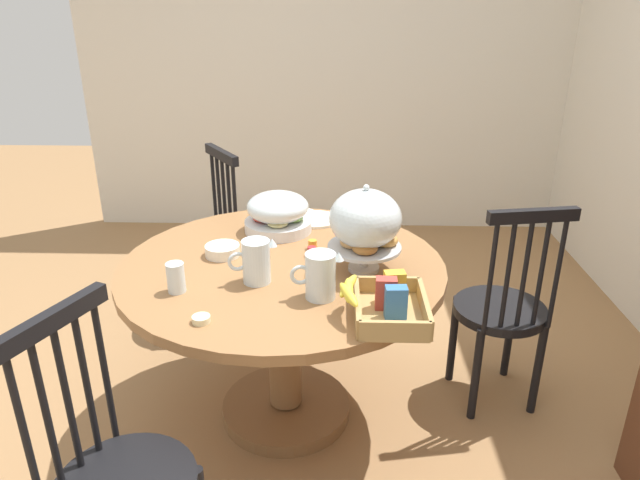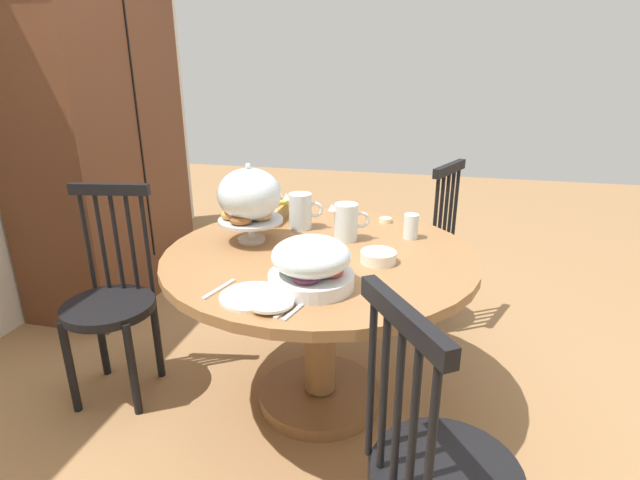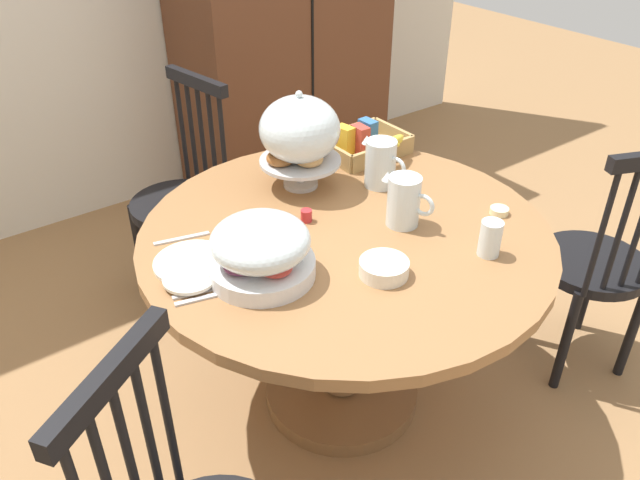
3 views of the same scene
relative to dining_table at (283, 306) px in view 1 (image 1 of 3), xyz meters
name	(u,v)px [view 1 (image 1 of 3)]	position (x,y,z in m)	size (l,w,h in m)	color
ground_plane	(308,428)	(0.09, 0.10, -0.54)	(10.00, 10.00, 0.00)	#997047
wall_left	(372,58)	(-2.34, 0.46, 0.76)	(0.06, 4.32, 2.60)	silver
dining_table	(283,306)	(0.00, 0.00, 0.00)	(1.29, 1.29, 0.74)	olive
windsor_chair_by_cabinet	(502,312)	(-0.13, 0.94, -0.09)	(0.41, 0.41, 0.97)	black
windsor_chair_facing_door	(204,247)	(-0.80, -0.51, -0.09)	(0.46, 0.46, 0.97)	black
pastry_stand_with_dome	(365,222)	(0.05, 0.32, 0.39)	(0.28, 0.28, 0.34)	silver
fruit_platter_covered	(278,213)	(-0.34, -0.05, 0.28)	(0.30, 0.30, 0.18)	silver
orange_juice_pitcher	(320,278)	(0.28, 0.16, 0.27)	(0.11, 0.19, 0.17)	silver
milk_pitcher	(256,263)	(0.16, -0.08, 0.27)	(0.10, 0.18, 0.17)	silver
cereal_basket	(386,303)	(0.39, 0.38, 0.24)	(0.32, 0.30, 0.12)	tan
china_plate_large	(316,219)	(-0.47, 0.12, 0.20)	(0.22, 0.22, 0.01)	white
china_plate_small	(300,214)	(-0.51, 0.04, 0.21)	(0.15, 0.15, 0.01)	white
cereal_bowl	(222,250)	(-0.06, -0.25, 0.22)	(0.14, 0.14, 0.04)	white
drinking_glass	(176,278)	(0.25, -0.35, 0.25)	(0.06, 0.06, 0.11)	silver
butter_dish	(201,319)	(0.46, -0.22, 0.21)	(0.06, 0.06, 0.02)	beige
jam_jar_strawberry	(312,251)	(-0.07, 0.11, 0.22)	(0.04, 0.04, 0.04)	#B7282D
jam_jar_apricot	(313,245)	(-0.14, 0.11, 0.22)	(0.04, 0.04, 0.04)	orange
table_knife	(288,217)	(-0.50, -0.02, 0.20)	(0.17, 0.01, 0.01)	silver
dinner_fork	(282,217)	(-0.51, -0.05, 0.20)	(0.17, 0.01, 0.01)	silver
soup_spoon	(345,223)	(-0.44, 0.25, 0.20)	(0.17, 0.01, 0.01)	silver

